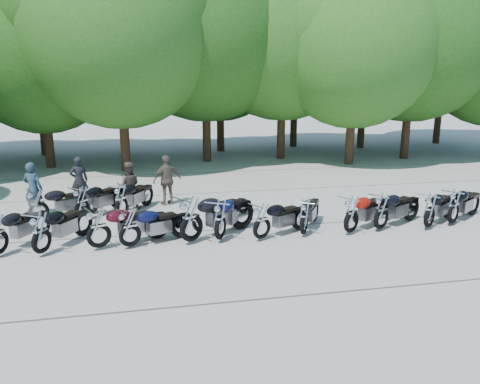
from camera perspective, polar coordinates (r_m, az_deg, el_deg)
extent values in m
plane|color=#A9A599|center=(12.32, 1.38, -6.60)|extent=(90.00, 90.00, 0.00)
cylinder|color=#3A2614|center=(24.71, -22.36, 6.59)|extent=(0.44, 0.44, 3.31)
sphere|color=#286319|center=(24.59, -23.16, 15.07)|extent=(7.31, 7.31, 7.31)
cylinder|color=#3A2614|center=(22.65, -13.94, 7.46)|extent=(0.44, 0.44, 3.93)
sphere|color=#357721|center=(22.63, -14.61, 18.48)|extent=(8.70, 8.70, 8.70)
cylinder|color=#3A2614|center=(24.66, -4.11, 8.52)|extent=(0.44, 0.44, 4.13)
sphere|color=#286319|center=(24.67, -4.30, 19.17)|extent=(9.13, 9.13, 9.13)
cylinder|color=#3A2614|center=(25.60, 5.05, 8.65)|extent=(0.44, 0.44, 4.09)
sphere|color=#357721|center=(25.61, 5.28, 18.81)|extent=(9.04, 9.04, 9.04)
cylinder|color=#3A2614|center=(24.42, 13.33, 7.54)|extent=(0.44, 0.44, 3.62)
sphere|color=#357721|center=(24.34, 13.87, 16.96)|extent=(8.00, 8.00, 8.00)
cylinder|color=#3A2614|center=(26.94, 19.65, 8.05)|extent=(0.44, 0.44, 3.98)
sphere|color=#286319|center=(26.93, 20.43, 17.40)|extent=(8.79, 8.79, 8.79)
cylinder|color=#3A2614|center=(28.93, -22.91, 7.65)|extent=(0.44, 0.44, 3.52)
sphere|color=#357721|center=(28.85, -23.65, 15.36)|extent=(7.78, 7.78, 7.78)
cylinder|color=#3A2614|center=(27.84, -13.88, 8.02)|extent=(0.44, 0.44, 3.42)
sphere|color=#286319|center=(27.75, -14.35, 15.83)|extent=(7.56, 7.56, 7.56)
cylinder|color=#3A2614|center=(28.19, -2.40, 8.62)|extent=(0.44, 0.44, 3.56)
sphere|color=#286319|center=(28.12, -2.49, 16.66)|extent=(7.88, 7.88, 7.88)
cylinder|color=#3A2614|center=(30.29, 6.58, 9.08)|extent=(0.44, 0.44, 3.76)
sphere|color=#286319|center=(30.25, 6.81, 16.96)|extent=(8.31, 8.31, 8.31)
cylinder|color=#3A2614|center=(30.50, 14.62, 8.64)|extent=(0.44, 0.44, 3.63)
sphere|color=#357721|center=(30.44, 15.10, 16.19)|extent=(8.02, 8.02, 8.02)
cylinder|color=#3A2614|center=(34.24, 23.07, 9.13)|extent=(0.44, 0.44, 4.37)
sphere|color=#286319|center=(34.28, 23.86, 17.20)|extent=(9.67, 9.67, 9.67)
imported|color=#203644|center=(16.24, -23.92, 0.38)|extent=(0.73, 0.61, 1.72)
imported|color=#504439|center=(15.96, -13.42, 0.76)|extent=(0.79, 0.62, 1.61)
imported|color=brown|center=(16.26, -8.87, 1.46)|extent=(1.11, 0.78, 1.74)
imported|color=black|center=(17.12, -19.01, 1.35)|extent=(0.70, 0.56, 1.67)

